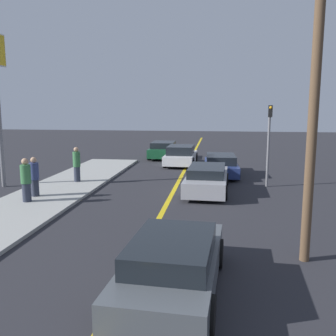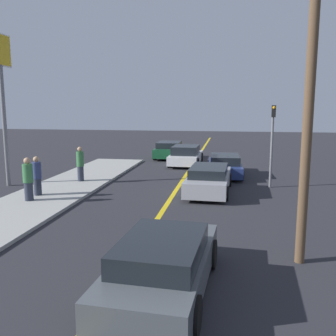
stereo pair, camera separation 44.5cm
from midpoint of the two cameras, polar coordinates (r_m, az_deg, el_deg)
road_center_line at (r=16.47m, az=-0.27°, el=-4.18°), size 0.20×60.00×0.01m
sidewalk_left at (r=14.37m, az=-24.19°, el=-6.84°), size 3.30×27.63×0.12m
car_near_right_lane at (r=8.06m, az=-0.84°, el=-14.48°), size 2.14×4.55×1.26m
car_ahead_center at (r=17.10m, az=5.21°, el=-1.66°), size 2.03×4.80×1.22m
car_far_distant at (r=21.26m, az=7.44°, el=0.44°), size 2.05×4.44×1.19m
car_parked_left_lot at (r=24.71m, az=1.45°, el=1.90°), size 2.05×4.05×1.30m
car_oncoming_far at (r=28.03m, az=-1.13°, el=2.78°), size 2.02×4.08×1.24m
pedestrian_mid_group at (r=15.88m, az=-21.58°, el=-1.74°), size 0.40×0.40×1.74m
pedestrian_far_standing at (r=16.72m, az=-20.40°, el=-1.26°), size 0.38×0.38×1.67m
pedestrian_by_sign at (r=19.29m, az=-14.39°, el=0.54°), size 0.36×0.36×1.74m
traffic_light at (r=18.39m, az=14.44°, el=4.57°), size 0.18×0.40×3.91m
utility_pole at (r=9.61m, az=19.86°, el=5.00°), size 0.24×0.24×6.48m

